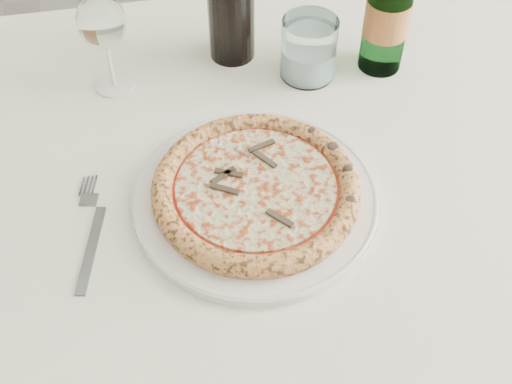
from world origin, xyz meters
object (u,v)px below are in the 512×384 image
pizza (256,189)px  beer_bottle (389,8)px  plate (256,197)px  dining_table (243,190)px  tumbler (309,52)px  wine_glass (102,24)px

pizza → beer_bottle: (0.26, 0.25, 0.08)m
plate → beer_bottle: size_ratio=1.22×
dining_table → plate: (0.00, -0.10, 0.10)m
tumbler → wine_glass: bearing=174.1°
wine_glass → beer_bottle: (0.44, -0.03, -0.01)m
beer_bottle → wine_glass: bearing=175.4°
dining_table → pizza: bearing=-90.0°
plate → tumbler: tumbler is taller
wine_glass → tumbler: size_ratio=1.64×
wine_glass → beer_bottle: bearing=-4.6°
dining_table → wine_glass: bearing=133.2°
dining_table → wine_glass: 0.33m
dining_table → tumbler: bearing=47.9°
pizza → beer_bottle: 0.37m
plate → wine_glass: 0.35m
pizza → dining_table: bearing=90.0°
plate → tumbler: (0.14, 0.25, 0.03)m
plate → beer_bottle: beer_bottle is taller
wine_glass → dining_table: bearing=-46.8°
dining_table → plate: 0.14m
tumbler → beer_bottle: beer_bottle is taller
pizza → tumbler: (0.14, 0.25, 0.02)m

